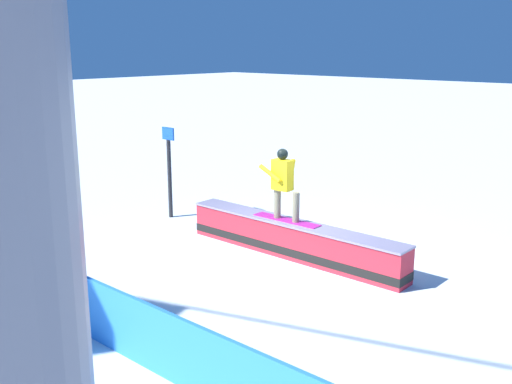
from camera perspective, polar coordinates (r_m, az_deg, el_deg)
ground_plane at (r=12.11m, az=3.48°, el=-6.15°), size 120.00×120.00×0.00m
grind_box at (r=12.00m, az=3.50°, el=-4.68°), size 5.06×0.64×0.72m
snowboarder at (r=11.83m, az=2.64°, el=0.97°), size 1.53×0.44×1.45m
safety_fence at (r=9.05m, az=-15.55°, el=-10.65°), size 9.49×0.20×0.93m
trail_marker at (r=14.64m, az=-8.29°, el=2.09°), size 0.40×0.10×2.23m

